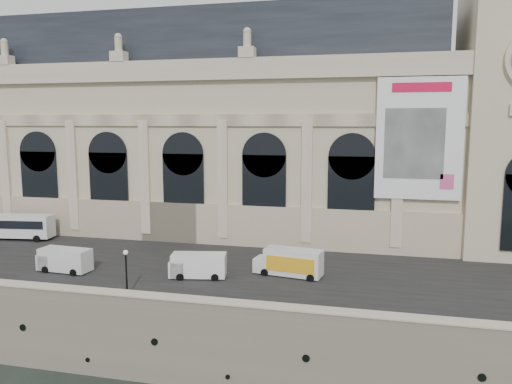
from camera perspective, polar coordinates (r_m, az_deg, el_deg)
ground at (r=44.22m, az=-13.87°, el=-20.27°), size 260.00×260.00×0.00m
quay at (r=73.99m, az=-1.45°, el=-5.91°), size 160.00×70.00×6.00m
street at (r=53.86m, az=-7.23°, el=-7.95°), size 160.00×24.00×0.06m
parapet at (r=42.02m, az=-13.80°, el=-11.92°), size 160.00×1.40×1.21m
museum at (r=69.70m, az=-7.17°, el=7.07°), size 69.00×18.70×29.10m
bus_left at (r=70.38m, az=-26.26°, el=-3.47°), size 11.05×3.67×3.20m
van_b at (r=48.37m, az=-6.94°, el=-8.34°), size 5.61×2.98×2.37m
van_c at (r=53.52m, az=-21.23°, el=-7.24°), size 5.43×2.49×2.36m
box_truck at (r=48.71m, az=3.86°, el=-8.03°), size 6.85×3.18×2.66m
lamp_right at (r=44.11m, az=-14.59°, el=-9.03°), size 0.42×0.42×4.12m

